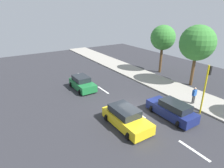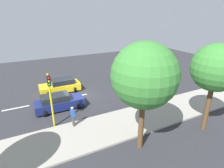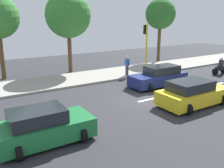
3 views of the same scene
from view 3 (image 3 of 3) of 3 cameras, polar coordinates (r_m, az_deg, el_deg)
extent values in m
cube|color=#2D2D33|center=(15.92, 9.55, -3.55)|extent=(40.00, 60.00, 0.10)
cube|color=#9E998E|center=(21.40, -2.82, 2.00)|extent=(4.00, 60.00, 0.15)
cube|color=white|center=(20.23, 22.48, -0.21)|extent=(0.20, 2.40, 0.01)
cube|color=white|center=(15.90, 9.56, -3.36)|extent=(0.20, 2.40, 0.01)
cube|color=white|center=(12.98, -11.05, -7.92)|extent=(0.20, 2.40, 0.01)
cube|color=yellow|center=(15.26, 18.45, -2.59)|extent=(1.94, 4.46, 0.80)
cube|color=#1E2328|center=(14.81, 17.79, -0.34)|extent=(1.63, 2.50, 0.56)
cylinder|color=black|center=(16.95, 19.39, -1.74)|extent=(0.64, 0.22, 0.64)
cylinder|color=black|center=(15.99, 24.14, -3.26)|extent=(0.64, 0.22, 0.64)
cylinder|color=black|center=(14.85, 12.16, -3.61)|extent=(0.64, 0.22, 0.64)
cylinder|color=black|center=(13.75, 17.12, -5.55)|extent=(0.64, 0.22, 0.64)
cube|color=navy|center=(18.60, 10.64, 1.18)|extent=(1.71, 4.49, 0.80)
cube|color=#1E2328|center=(18.68, 11.56, 3.34)|extent=(1.43, 2.52, 0.56)
cylinder|color=black|center=(17.17, 8.59, -0.78)|extent=(0.64, 0.22, 0.64)
cylinder|color=black|center=(18.28, 5.59, 0.35)|extent=(0.64, 0.22, 0.64)
cylinder|color=black|center=(19.17, 15.38, 0.57)|extent=(0.64, 0.22, 0.64)
cylinder|color=black|center=(20.17, 12.31, 1.52)|extent=(0.64, 0.22, 0.64)
cube|color=#1E7238|center=(10.70, -15.15, -10.24)|extent=(1.82, 3.88, 0.80)
cube|color=#1E2328|center=(10.35, -17.07, -7.16)|extent=(1.53, 2.18, 0.56)
cylinder|color=black|center=(11.85, -10.24, -8.57)|extent=(0.64, 0.22, 0.64)
cylinder|color=black|center=(10.52, -6.92, -11.71)|extent=(0.64, 0.22, 0.64)
cylinder|color=black|center=(11.29, -22.61, -10.88)|extent=(0.64, 0.22, 0.64)
cylinder|color=black|center=(9.88, -20.97, -14.66)|extent=(0.64, 0.22, 0.64)
cylinder|color=black|center=(23.60, 22.87, 2.63)|extent=(0.60, 0.10, 0.60)
cylinder|color=black|center=(24.57, 24.51, 2.92)|extent=(0.60, 0.10, 0.60)
cube|color=black|center=(24.07, 23.84, 3.37)|extent=(0.28, 1.10, 0.36)
sphere|color=black|center=(23.88, 23.61, 3.74)|extent=(0.32, 0.32, 0.32)
cylinder|color=black|center=(23.56, 23.17, 4.07)|extent=(0.55, 0.04, 0.04)
cube|color=#333338|center=(24.07, 24.10, 4.44)|extent=(0.36, 0.24, 0.60)
sphere|color=silver|center=(23.97, 24.13, 5.36)|extent=(0.26, 0.26, 0.26)
cylinder|color=#3F3F3F|center=(21.00, 3.66, 3.12)|extent=(0.16, 0.16, 0.85)
cylinder|color=#3F3F3F|center=(21.16, 3.35, 3.22)|extent=(0.16, 0.16, 0.85)
cube|color=#2659B2|center=(20.94, 3.54, 5.11)|extent=(0.40, 0.24, 0.60)
sphere|color=tan|center=(20.86, 3.56, 6.27)|extent=(0.22, 0.22, 0.22)
cylinder|color=yellow|center=(20.96, 7.98, 7.63)|extent=(0.14, 0.14, 4.50)
cube|color=black|center=(20.96, 7.77, 12.45)|extent=(0.24, 0.24, 0.76)
sphere|color=red|center=(21.04, 7.59, 13.13)|extent=(0.16, 0.16, 0.16)
sphere|color=#F2A50C|center=(21.05, 7.56, 12.47)|extent=(0.16, 0.16, 0.16)
sphere|color=green|center=(21.07, 7.54, 11.82)|extent=(0.16, 0.16, 0.16)
cylinder|color=brown|center=(28.56, 10.87, 9.25)|extent=(0.36, 0.36, 4.13)
sphere|color=#2D6B28|center=(28.39, 11.21, 15.71)|extent=(3.29, 3.29, 3.29)
cylinder|color=brown|center=(22.05, -24.28, 5.92)|extent=(0.36, 0.36, 3.83)
cylinder|color=brown|center=(22.97, -9.78, 7.32)|extent=(0.36, 0.36, 3.75)
sphere|color=#387F33|center=(22.74, -10.18, 15.53)|extent=(4.03, 4.03, 4.03)
camera|label=1|loc=(22.00, 58.57, 18.34)|focal=30.62mm
camera|label=2|loc=(32.94, -5.30, 21.65)|focal=29.21mm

